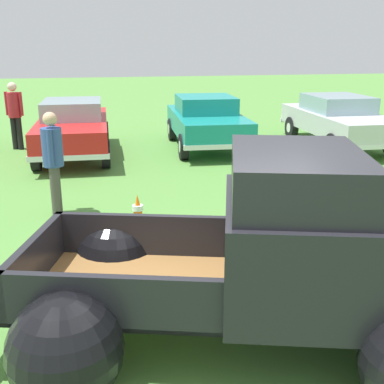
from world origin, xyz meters
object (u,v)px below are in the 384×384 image
object	(u,v)px
lane_cone_1	(138,214)
spectator_2	(53,157)
show_car_2	(206,120)
spectator_0	(15,111)
lane_cone_0	(340,215)
show_car_1	(73,126)
show_car_3	(338,119)
vintage_pickup_truck	(273,271)

from	to	relation	value
lane_cone_1	spectator_2	bearing A→B (deg)	137.56
show_car_2	spectator_2	xyz separation A→B (m)	(-3.82, -4.88, 0.23)
lane_cone_1	spectator_0	bearing A→B (deg)	110.88
spectator_0	lane_cone_0	xyz separation A→B (m)	(5.66, -7.61, -0.75)
spectator_0	lane_cone_0	bearing A→B (deg)	-117.59
show_car_1	show_car_3	world-z (taller)	same
show_car_1	lane_cone_0	xyz separation A→B (m)	(4.09, -6.46, -0.47)
show_car_1	show_car_2	xyz separation A→B (m)	(3.61, 0.27, -0.00)
lane_cone_1	show_car_3	bearing A→B (deg)	41.19
show_car_1	spectator_2	world-z (taller)	spectator_2
spectator_2	lane_cone_0	bearing A→B (deg)	161.28
vintage_pickup_truck	show_car_3	distance (m)	10.05
show_car_2	spectator_2	distance (m)	6.20
show_car_1	show_car_2	size ratio (longest dim) A/B	1.07
vintage_pickup_truck	lane_cone_1	world-z (taller)	vintage_pickup_truck
vintage_pickup_truck	show_car_1	xyz separation A→B (m)	(-2.06, 8.87, 0.02)
vintage_pickup_truck	lane_cone_0	world-z (taller)	vintage_pickup_truck
show_car_1	vintage_pickup_truck	bearing A→B (deg)	14.80
vintage_pickup_truck	lane_cone_1	bearing A→B (deg)	124.07
show_car_3	spectator_0	distance (m)	9.02
show_car_3	spectator_2	world-z (taller)	spectator_2
vintage_pickup_truck	spectator_0	distance (m)	10.66
show_car_3	lane_cone_1	size ratio (longest dim) A/B	7.26
spectator_2	lane_cone_0	distance (m)	4.73
show_car_1	spectator_2	xyz separation A→B (m)	(-0.21, -4.61, 0.23)
show_car_2	lane_cone_0	size ratio (longest dim) A/B	6.73
lane_cone_1	show_car_2	bearing A→B (deg)	67.22
spectator_0	spectator_2	xyz separation A→B (m)	(1.37, -5.76, -0.05)
spectator_2	lane_cone_0	world-z (taller)	spectator_2
spectator_2	lane_cone_1	size ratio (longest dim) A/B	2.80
show_car_3	lane_cone_0	xyz separation A→B (m)	(-3.23, -6.15, -0.47)
show_car_1	lane_cone_1	world-z (taller)	show_car_1
show_car_2	show_car_3	size ratio (longest dim) A/B	0.93
vintage_pickup_truck	spectator_2	distance (m)	4.83
lane_cone_1	show_car_1	bearing A→B (deg)	100.49
show_car_1	show_car_2	world-z (taller)	same
show_car_2	show_car_1	bearing A→B (deg)	-82.41
show_car_3	spectator_2	xyz separation A→B (m)	(-7.53, -4.30, 0.23)
show_car_1	spectator_0	distance (m)	1.97
spectator_0	lane_cone_0	world-z (taller)	spectator_0
show_car_2	show_car_3	distance (m)	3.76
show_car_3	spectator_2	bearing A→B (deg)	-58.33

